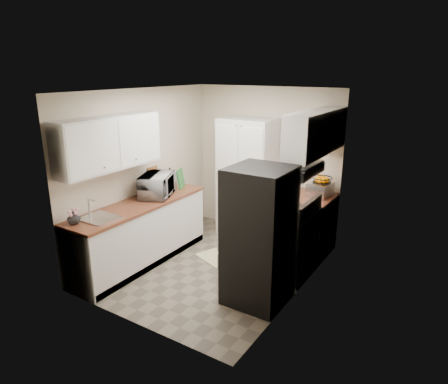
{
  "coord_description": "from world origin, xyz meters",
  "views": [
    {
      "loc": [
        2.94,
        -4.34,
        2.78
      ],
      "look_at": [
        0.09,
        0.15,
        1.12
      ],
      "focal_mm": 32.0,
      "sensor_mm": 36.0,
      "label": 1
    }
  ],
  "objects_px": {
    "wine_bottle": "(170,179)",
    "refrigerator": "(259,236)",
    "pantry_cabinet": "(247,179)",
    "toaster_oven": "(320,189)",
    "microwave": "(157,185)",
    "electric_range": "(287,242)"
  },
  "relations": [
    {
      "from": "pantry_cabinet",
      "to": "refrigerator",
      "type": "bearing_deg",
      "value": -56.54
    },
    {
      "from": "refrigerator",
      "to": "toaster_oven",
      "type": "xyz_separation_m",
      "value": [
        0.15,
        1.69,
        0.18
      ]
    },
    {
      "from": "refrigerator",
      "to": "wine_bottle",
      "type": "distance_m",
      "value": 2.24
    },
    {
      "from": "microwave",
      "to": "wine_bottle",
      "type": "distance_m",
      "value": 0.48
    },
    {
      "from": "toaster_oven",
      "to": "electric_range",
      "type": "bearing_deg",
      "value": -90.45
    },
    {
      "from": "toaster_oven",
      "to": "pantry_cabinet",
      "type": "bearing_deg",
      "value": -174.65
    },
    {
      "from": "pantry_cabinet",
      "to": "toaster_oven",
      "type": "relative_size",
      "value": 5.34
    },
    {
      "from": "electric_range",
      "to": "toaster_oven",
      "type": "bearing_deg",
      "value": 82.61
    },
    {
      "from": "refrigerator",
      "to": "pantry_cabinet",
      "type": "bearing_deg",
      "value": 123.46
    },
    {
      "from": "wine_bottle",
      "to": "toaster_oven",
      "type": "bearing_deg",
      "value": 20.89
    },
    {
      "from": "refrigerator",
      "to": "wine_bottle",
      "type": "xyz_separation_m",
      "value": [
        -2.06,
        0.84,
        0.22
      ]
    },
    {
      "from": "pantry_cabinet",
      "to": "toaster_oven",
      "type": "bearing_deg",
      "value": -1.58
    },
    {
      "from": "wine_bottle",
      "to": "toaster_oven",
      "type": "xyz_separation_m",
      "value": [
        2.21,
        0.84,
        -0.04
      ]
    },
    {
      "from": "refrigerator",
      "to": "wine_bottle",
      "type": "bearing_deg",
      "value": 157.73
    },
    {
      "from": "pantry_cabinet",
      "to": "toaster_oven",
      "type": "distance_m",
      "value": 1.29
    },
    {
      "from": "pantry_cabinet",
      "to": "refrigerator",
      "type": "height_order",
      "value": "pantry_cabinet"
    },
    {
      "from": "electric_range",
      "to": "toaster_oven",
      "type": "height_order",
      "value": "toaster_oven"
    },
    {
      "from": "refrigerator",
      "to": "microwave",
      "type": "bearing_deg",
      "value": 168.79
    },
    {
      "from": "microwave",
      "to": "toaster_oven",
      "type": "bearing_deg",
      "value": -82.93
    },
    {
      "from": "wine_bottle",
      "to": "refrigerator",
      "type": "bearing_deg",
      "value": -22.27
    },
    {
      "from": "microwave",
      "to": "wine_bottle",
      "type": "xyz_separation_m",
      "value": [
        -0.13,
        0.46,
        -0.02
      ]
    },
    {
      "from": "pantry_cabinet",
      "to": "wine_bottle",
      "type": "distance_m",
      "value": 1.28
    }
  ]
}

